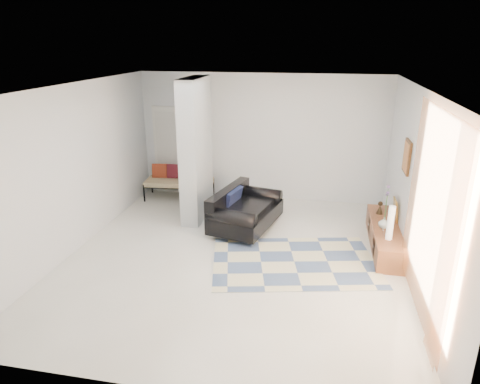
# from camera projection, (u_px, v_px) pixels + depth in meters

# --- Properties ---
(floor) EXTENTS (6.00, 6.00, 0.00)m
(floor) POSITION_uv_depth(u_px,v_px,m) (234.00, 257.00, 7.22)
(floor) COLOR beige
(floor) RESTS_ON ground
(ceiling) EXTENTS (6.00, 6.00, 0.00)m
(ceiling) POSITION_uv_depth(u_px,v_px,m) (233.00, 87.00, 6.28)
(ceiling) COLOR white
(ceiling) RESTS_ON wall_back
(wall_back) EXTENTS (6.00, 0.00, 6.00)m
(wall_back) POSITION_uv_depth(u_px,v_px,m) (261.00, 138.00, 9.52)
(wall_back) COLOR white
(wall_back) RESTS_ON ground
(wall_front) EXTENTS (6.00, 0.00, 6.00)m
(wall_front) POSITION_uv_depth(u_px,v_px,m) (167.00, 274.00, 3.98)
(wall_front) COLOR white
(wall_front) RESTS_ON ground
(wall_left) EXTENTS (0.00, 6.00, 6.00)m
(wall_left) POSITION_uv_depth(u_px,v_px,m) (75.00, 168.00, 7.25)
(wall_left) COLOR white
(wall_left) RESTS_ON ground
(wall_right) EXTENTS (0.00, 6.00, 6.00)m
(wall_right) POSITION_uv_depth(u_px,v_px,m) (417.00, 189.00, 6.25)
(wall_right) COLOR white
(wall_right) RESTS_ON ground
(partition_column) EXTENTS (0.35, 1.20, 2.80)m
(partition_column) POSITION_uv_depth(u_px,v_px,m) (196.00, 150.00, 8.43)
(partition_column) COLOR #B3B9BB
(partition_column) RESTS_ON floor
(hallway_door) EXTENTS (0.85, 0.06, 2.04)m
(hallway_door) POSITION_uv_depth(u_px,v_px,m) (172.00, 150.00, 9.99)
(hallway_door) COLOR white
(hallway_door) RESTS_ON floor
(curtain) EXTENTS (0.00, 2.55, 2.55)m
(curtain) POSITION_uv_depth(u_px,v_px,m) (429.00, 215.00, 5.18)
(curtain) COLOR #FF8F43
(curtain) RESTS_ON wall_right
(wall_art) EXTENTS (0.04, 0.45, 0.55)m
(wall_art) POSITION_uv_depth(u_px,v_px,m) (407.00, 157.00, 7.00)
(wall_art) COLOR #3C2310
(wall_art) RESTS_ON wall_right
(media_console) EXTENTS (0.45, 2.04, 0.80)m
(media_console) POSITION_uv_depth(u_px,v_px,m) (384.00, 236.00, 7.53)
(media_console) COLOR brown
(media_console) RESTS_ON floor
(loveseat) EXTENTS (1.30, 1.81, 0.76)m
(loveseat) POSITION_uv_depth(u_px,v_px,m) (243.00, 211.00, 8.24)
(loveseat) COLOR silver
(loveseat) RESTS_ON floor
(daybed) EXTENTS (1.58, 0.78, 0.77)m
(daybed) POSITION_uv_depth(u_px,v_px,m) (178.00, 180.00, 9.80)
(daybed) COLOR black
(daybed) RESTS_ON floor
(area_rug) EXTENTS (2.98, 2.30, 0.01)m
(area_rug) POSITION_uv_depth(u_px,v_px,m) (294.00, 262.00, 7.05)
(area_rug) COLOR beige
(area_rug) RESTS_ON floor
(cylinder_lamp) EXTENTS (0.10, 0.10, 0.57)m
(cylinder_lamp) POSITION_uv_depth(u_px,v_px,m) (391.00, 223.00, 6.86)
(cylinder_lamp) COLOR white
(cylinder_lamp) RESTS_ON media_console
(bronze_figurine) EXTENTS (0.14, 0.14, 0.24)m
(bronze_figurine) POSITION_uv_depth(u_px,v_px,m) (380.00, 208.00, 7.93)
(bronze_figurine) COLOR #312415
(bronze_figurine) RESTS_ON media_console
(vase) EXTENTS (0.21, 0.21, 0.20)m
(vase) POSITION_uv_depth(u_px,v_px,m) (384.00, 223.00, 7.34)
(vase) COLOR silver
(vase) RESTS_ON media_console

